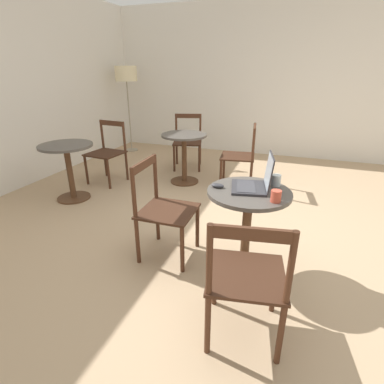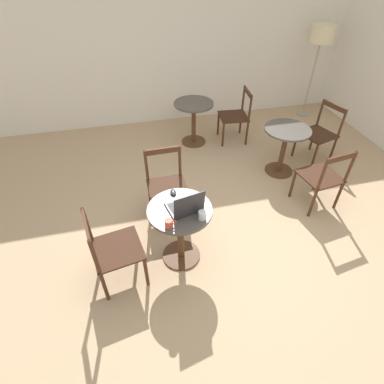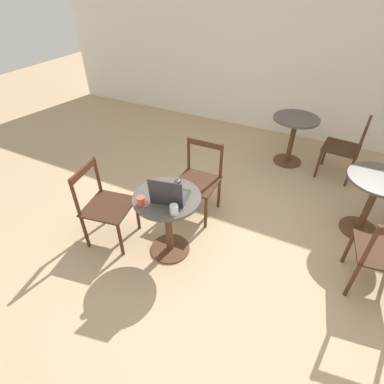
{
  "view_description": "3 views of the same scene",
  "coord_description": "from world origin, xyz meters",
  "px_view_note": "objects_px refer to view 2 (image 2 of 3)",
  "views": [
    {
      "loc": [
        -2.72,
        -0.45,
        1.59
      ],
      "look_at": [
        -0.5,
        0.36,
        0.6
      ],
      "focal_mm": 28.0,
      "sensor_mm": 36.0,
      "label": 1
    },
    {
      "loc": [
        -0.96,
        -2.22,
        2.72
      ],
      "look_at": [
        -0.38,
        0.21,
        0.61
      ],
      "focal_mm": 28.0,
      "sensor_mm": 36.0,
      "label": 2
    },
    {
      "loc": [
        0.6,
        -1.98,
        2.43
      ],
      "look_at": [
        -0.43,
        0.07,
        0.68
      ],
      "focal_mm": 28.0,
      "sensor_mm": 36.0,
      "label": 3
    }
  ],
  "objects_px": {
    "chair_mid_right": "(320,133)",
    "chair_far_right": "(236,116)",
    "cafe_table_far": "(194,114)",
    "floor_lamp": "(322,37)",
    "laptop": "(185,206)",
    "mouse": "(173,192)",
    "drinking_glass": "(202,215)",
    "chair_near_left": "(113,250)",
    "chair_mid_front": "(322,178)",
    "mug": "(169,223)",
    "cafe_table_near": "(180,224)",
    "chair_near_back": "(167,186)",
    "cafe_table_mid": "(285,141)"
  },
  "relations": [
    {
      "from": "chair_near_left",
      "to": "mouse",
      "type": "relative_size",
      "value": 8.75
    },
    {
      "from": "chair_mid_right",
      "to": "chair_far_right",
      "type": "bearing_deg",
      "value": 140.69
    },
    {
      "from": "chair_near_left",
      "to": "mouse",
      "type": "bearing_deg",
      "value": 28.74
    },
    {
      "from": "cafe_table_near",
      "to": "floor_lamp",
      "type": "relative_size",
      "value": 0.44
    },
    {
      "from": "cafe_table_near",
      "to": "drinking_glass",
      "type": "bearing_deg",
      "value": -44.97
    },
    {
      "from": "chair_mid_right",
      "to": "chair_mid_front",
      "type": "height_order",
      "value": "same"
    },
    {
      "from": "chair_near_left",
      "to": "chair_mid_right",
      "type": "height_order",
      "value": "same"
    },
    {
      "from": "cafe_table_near",
      "to": "laptop",
      "type": "distance_m",
      "value": 0.26
    },
    {
      "from": "cafe_table_near",
      "to": "chair_mid_right",
      "type": "distance_m",
      "value": 2.88
    },
    {
      "from": "mouse",
      "to": "drinking_glass",
      "type": "distance_m",
      "value": 0.47
    },
    {
      "from": "chair_near_back",
      "to": "mug",
      "type": "bearing_deg",
      "value": -97.42
    },
    {
      "from": "floor_lamp",
      "to": "laptop",
      "type": "xyz_separation_m",
      "value": [
        -3.09,
        -2.96,
        -0.66
      ]
    },
    {
      "from": "cafe_table_far",
      "to": "mouse",
      "type": "xyz_separation_m",
      "value": [
        -0.74,
        -2.13,
        0.22
      ]
    },
    {
      "from": "cafe_table_mid",
      "to": "chair_mid_front",
      "type": "relative_size",
      "value": 0.82
    },
    {
      "from": "chair_mid_front",
      "to": "chair_far_right",
      "type": "bearing_deg",
      "value": 103.9
    },
    {
      "from": "floor_lamp",
      "to": "laptop",
      "type": "bearing_deg",
      "value": -136.21
    },
    {
      "from": "cafe_table_near",
      "to": "chair_near_left",
      "type": "xyz_separation_m",
      "value": [
        -0.69,
        -0.12,
        -0.07
      ]
    },
    {
      "from": "chair_mid_right",
      "to": "chair_far_right",
      "type": "relative_size",
      "value": 1.0
    },
    {
      "from": "chair_mid_right",
      "to": "chair_mid_front",
      "type": "distance_m",
      "value": 1.17
    },
    {
      "from": "cafe_table_far",
      "to": "floor_lamp",
      "type": "xyz_separation_m",
      "value": [
        2.42,
        0.55,
        0.92
      ]
    },
    {
      "from": "chair_mid_right",
      "to": "mug",
      "type": "distance_m",
      "value": 3.12
    },
    {
      "from": "floor_lamp",
      "to": "mouse",
      "type": "height_order",
      "value": "floor_lamp"
    },
    {
      "from": "cafe_table_near",
      "to": "chair_near_left",
      "type": "relative_size",
      "value": 0.82
    },
    {
      "from": "floor_lamp",
      "to": "laptop",
      "type": "distance_m",
      "value": 4.33
    },
    {
      "from": "laptop",
      "to": "mouse",
      "type": "bearing_deg",
      "value": 103.78
    },
    {
      "from": "cafe_table_near",
      "to": "chair_near_back",
      "type": "distance_m",
      "value": 0.73
    },
    {
      "from": "chair_mid_front",
      "to": "drinking_glass",
      "type": "distance_m",
      "value": 1.85
    },
    {
      "from": "chair_mid_right",
      "to": "floor_lamp",
      "type": "xyz_separation_m",
      "value": [
        0.65,
        1.48,
        0.99
      ]
    },
    {
      "from": "laptop",
      "to": "mug",
      "type": "distance_m",
      "value": 0.26
    },
    {
      "from": "cafe_table_near",
      "to": "chair_near_back",
      "type": "bearing_deg",
      "value": 91.32
    },
    {
      "from": "mouse",
      "to": "cafe_table_near",
      "type": "bearing_deg",
      "value": -85.87
    },
    {
      "from": "cafe_table_near",
      "to": "chair_mid_front",
      "type": "distance_m",
      "value": 1.95
    },
    {
      "from": "cafe_table_far",
      "to": "mouse",
      "type": "relative_size",
      "value": 7.19
    },
    {
      "from": "cafe_table_near",
      "to": "chair_near_back",
      "type": "height_order",
      "value": "chair_near_back"
    },
    {
      "from": "cafe_table_far",
      "to": "mug",
      "type": "distance_m",
      "value": 2.73
    },
    {
      "from": "cafe_table_near",
      "to": "mouse",
      "type": "relative_size",
      "value": 7.19
    },
    {
      "from": "chair_far_right",
      "to": "drinking_glass",
      "type": "distance_m",
      "value": 2.8
    },
    {
      "from": "chair_mid_front",
      "to": "mug",
      "type": "relative_size",
      "value": 7.92
    },
    {
      "from": "chair_far_right",
      "to": "floor_lamp",
      "type": "xyz_separation_m",
      "value": [
        1.7,
        0.63,
        0.99
      ]
    },
    {
      "from": "laptop",
      "to": "drinking_glass",
      "type": "bearing_deg",
      "value": -48.86
    },
    {
      "from": "laptop",
      "to": "mouse",
      "type": "height_order",
      "value": "laptop"
    },
    {
      "from": "mouse",
      "to": "drinking_glass",
      "type": "relative_size",
      "value": 1.11
    },
    {
      "from": "laptop",
      "to": "mouse",
      "type": "distance_m",
      "value": 0.29
    },
    {
      "from": "cafe_table_near",
      "to": "drinking_glass",
      "type": "xyz_separation_m",
      "value": [
        0.18,
        -0.18,
        0.25
      ]
    },
    {
      "from": "chair_mid_right",
      "to": "mouse",
      "type": "bearing_deg",
      "value": -154.41
    },
    {
      "from": "chair_mid_right",
      "to": "laptop",
      "type": "xyz_separation_m",
      "value": [
        -2.44,
        -1.48,
        0.33
      ]
    },
    {
      "from": "cafe_table_mid",
      "to": "mug",
      "type": "height_order",
      "value": "mug"
    },
    {
      "from": "mug",
      "to": "cafe_table_far",
      "type": "bearing_deg",
      "value": 71.64
    },
    {
      "from": "chair_mid_front",
      "to": "chair_mid_right",
      "type": "bearing_deg",
      "value": 60.06
    },
    {
      "from": "floor_lamp",
      "to": "drinking_glass",
      "type": "xyz_separation_m",
      "value": [
        -2.96,
        -3.11,
        -0.67
      ]
    }
  ]
}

